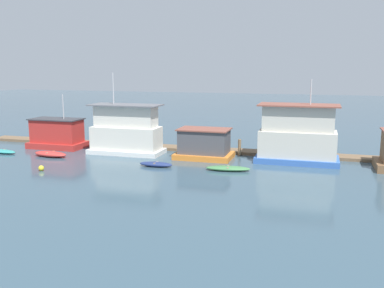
{
  "coord_description": "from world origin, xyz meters",
  "views": [
    {
      "loc": [
        11.37,
        -39.2,
        8.64
      ],
      "look_at": [
        0.0,
        -1.0,
        1.4
      ],
      "focal_mm": 40.0,
      "sensor_mm": 36.0,
      "label": 1
    }
  ],
  "objects_px": {
    "houseboat_orange": "(204,144)",
    "houseboat_blue": "(298,136)",
    "mooring_post_far_left": "(212,143)",
    "dinghy_teal": "(2,151)",
    "dinghy_navy": "(156,164)",
    "dinghy_green": "(228,168)",
    "houseboat_red": "(57,134)",
    "dinghy_red": "(50,154)",
    "houseboat_white": "(126,132)",
    "mooring_post_near_right": "(240,147)",
    "buoy_yellow": "(41,168)"
  },
  "relations": [
    {
      "from": "dinghy_red",
      "to": "mooring_post_far_left",
      "type": "relative_size",
      "value": 1.74
    },
    {
      "from": "houseboat_white",
      "to": "dinghy_teal",
      "type": "relative_size",
      "value": 2.21
    },
    {
      "from": "dinghy_teal",
      "to": "houseboat_red",
      "type": "bearing_deg",
      "value": 47.55
    },
    {
      "from": "dinghy_teal",
      "to": "mooring_post_near_right",
      "type": "relative_size",
      "value": 2.23
    },
    {
      "from": "mooring_post_near_right",
      "to": "buoy_yellow",
      "type": "relative_size",
      "value": 3.52
    },
    {
      "from": "houseboat_blue",
      "to": "dinghy_red",
      "type": "relative_size",
      "value": 2.02
    },
    {
      "from": "dinghy_navy",
      "to": "dinghy_green",
      "type": "xyz_separation_m",
      "value": [
        6.37,
        0.32,
        -0.01
      ]
    },
    {
      "from": "dinghy_navy",
      "to": "dinghy_green",
      "type": "height_order",
      "value": "dinghy_navy"
    },
    {
      "from": "dinghy_navy",
      "to": "dinghy_green",
      "type": "bearing_deg",
      "value": 2.91
    },
    {
      "from": "dinghy_green",
      "to": "houseboat_orange",
      "type": "bearing_deg",
      "value": 127.03
    },
    {
      "from": "houseboat_white",
      "to": "houseboat_orange",
      "type": "xyz_separation_m",
      "value": [
        8.1,
        -0.0,
        -0.87
      ]
    },
    {
      "from": "dinghy_teal",
      "to": "dinghy_green",
      "type": "bearing_deg",
      "value": -1.92
    },
    {
      "from": "dinghy_red",
      "to": "houseboat_orange",
      "type": "bearing_deg",
      "value": 14.11
    },
    {
      "from": "houseboat_red",
      "to": "houseboat_orange",
      "type": "xyz_separation_m",
      "value": [
        16.53,
        -0.64,
        -0.15
      ]
    },
    {
      "from": "houseboat_red",
      "to": "dinghy_green",
      "type": "relative_size",
      "value": 1.53
    },
    {
      "from": "dinghy_green",
      "to": "buoy_yellow",
      "type": "xyz_separation_m",
      "value": [
        -15.04,
        -4.53,
        0.03
      ]
    },
    {
      "from": "dinghy_teal",
      "to": "dinghy_navy",
      "type": "relative_size",
      "value": 1.21
    },
    {
      "from": "dinghy_green",
      "to": "mooring_post_near_right",
      "type": "xyz_separation_m",
      "value": [
        -0.2,
        6.39,
        0.61
      ]
    },
    {
      "from": "buoy_yellow",
      "to": "mooring_post_far_left",
      "type": "bearing_deg",
      "value": 42.07
    },
    {
      "from": "dinghy_navy",
      "to": "mooring_post_far_left",
      "type": "relative_size",
      "value": 1.4
    },
    {
      "from": "dinghy_green",
      "to": "mooring_post_near_right",
      "type": "height_order",
      "value": "mooring_post_near_right"
    },
    {
      "from": "dinghy_red",
      "to": "houseboat_white",
      "type": "bearing_deg",
      "value": 29.71
    },
    {
      "from": "mooring_post_near_right",
      "to": "dinghy_red",
      "type": "bearing_deg",
      "value": -161.83
    },
    {
      "from": "houseboat_red",
      "to": "houseboat_blue",
      "type": "xyz_separation_m",
      "value": [
        25.1,
        0.16,
        0.93
      ]
    },
    {
      "from": "houseboat_orange",
      "to": "mooring_post_far_left",
      "type": "height_order",
      "value": "houseboat_orange"
    },
    {
      "from": "dinghy_navy",
      "to": "mooring_post_near_right",
      "type": "height_order",
      "value": "mooring_post_near_right"
    },
    {
      "from": "dinghy_red",
      "to": "dinghy_navy",
      "type": "relative_size",
      "value": 1.24
    },
    {
      "from": "houseboat_red",
      "to": "dinghy_navy",
      "type": "height_order",
      "value": "houseboat_red"
    },
    {
      "from": "houseboat_white",
      "to": "dinghy_navy",
      "type": "height_order",
      "value": "houseboat_white"
    },
    {
      "from": "dinghy_red",
      "to": "dinghy_green",
      "type": "bearing_deg",
      "value": -2.07
    },
    {
      "from": "houseboat_orange",
      "to": "houseboat_blue",
      "type": "bearing_deg",
      "value": 5.35
    },
    {
      "from": "dinghy_teal",
      "to": "dinghy_green",
      "type": "xyz_separation_m",
      "value": [
        23.54,
        -0.79,
        0.02
      ]
    },
    {
      "from": "houseboat_blue",
      "to": "dinghy_navy",
      "type": "xyz_separation_m",
      "value": [
        -11.72,
        -5.41,
        -2.21
      ]
    },
    {
      "from": "houseboat_white",
      "to": "dinghy_red",
      "type": "distance_m",
      "value": 7.61
    },
    {
      "from": "houseboat_red",
      "to": "dinghy_navy",
      "type": "xyz_separation_m",
      "value": [
        13.39,
        -5.24,
        -1.28
      ]
    },
    {
      "from": "dinghy_navy",
      "to": "mooring_post_near_right",
      "type": "bearing_deg",
      "value": 47.39
    },
    {
      "from": "mooring_post_far_left",
      "to": "houseboat_red",
      "type": "bearing_deg",
      "value": -175.01
    },
    {
      "from": "mooring_post_near_right",
      "to": "mooring_post_far_left",
      "type": "distance_m",
      "value": 2.76
    },
    {
      "from": "houseboat_red",
      "to": "houseboat_white",
      "type": "bearing_deg",
      "value": -4.31
    },
    {
      "from": "houseboat_white",
      "to": "buoy_yellow",
      "type": "height_order",
      "value": "houseboat_white"
    },
    {
      "from": "dinghy_navy",
      "to": "dinghy_teal",
      "type": "bearing_deg",
      "value": 176.28
    },
    {
      "from": "mooring_post_near_right",
      "to": "mooring_post_far_left",
      "type": "xyz_separation_m",
      "value": [
        -2.75,
        0.0,
        0.26
      ]
    },
    {
      "from": "houseboat_blue",
      "to": "dinghy_navy",
      "type": "distance_m",
      "value": 13.09
    },
    {
      "from": "dinghy_navy",
      "to": "mooring_post_near_right",
      "type": "xyz_separation_m",
      "value": [
        6.17,
        6.71,
        0.6
      ]
    },
    {
      "from": "dinghy_red",
      "to": "dinghy_green",
      "type": "height_order",
      "value": "dinghy_red"
    },
    {
      "from": "houseboat_orange",
      "to": "dinghy_teal",
      "type": "distance_m",
      "value": 20.64
    },
    {
      "from": "houseboat_white",
      "to": "mooring_post_far_left",
      "type": "bearing_deg",
      "value": 14.09
    },
    {
      "from": "houseboat_blue",
      "to": "mooring_post_near_right",
      "type": "bearing_deg",
      "value": 166.76
    },
    {
      "from": "houseboat_red",
      "to": "buoy_yellow",
      "type": "distance_m",
      "value": 10.63
    },
    {
      "from": "mooring_post_far_left",
      "to": "dinghy_teal",
      "type": "bearing_deg",
      "value": -164.79
    }
  ]
}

